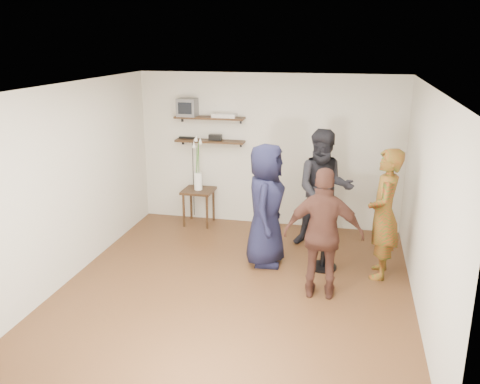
{
  "coord_description": "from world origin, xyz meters",
  "views": [
    {
      "loc": [
        1.36,
        -5.87,
        3.14
      ],
      "look_at": [
        -0.03,
        0.4,
        1.19
      ],
      "focal_mm": 38.0,
      "sensor_mm": 36.0,
      "label": 1
    }
  ],
  "objects_px": {
    "crt_monitor": "(188,107)",
    "person_brown": "(324,234)",
    "person_navy": "(266,205)",
    "person_plaid": "(384,214)",
    "dvd_deck": "(225,115)",
    "person_dark": "(324,189)",
    "radio": "(215,137)",
    "side_table": "(199,195)",
    "drinks_table": "(324,228)"
  },
  "relations": [
    {
      "from": "crt_monitor",
      "to": "person_dark",
      "type": "distance_m",
      "value": 2.72
    },
    {
      "from": "crt_monitor",
      "to": "dvd_deck",
      "type": "relative_size",
      "value": 0.8
    },
    {
      "from": "drinks_table",
      "to": "person_dark",
      "type": "relative_size",
      "value": 0.52
    },
    {
      "from": "person_plaid",
      "to": "person_brown",
      "type": "bearing_deg",
      "value": -39.51
    },
    {
      "from": "drinks_table",
      "to": "side_table",
      "type": "bearing_deg",
      "value": 148.92
    },
    {
      "from": "crt_monitor",
      "to": "person_brown",
      "type": "height_order",
      "value": "crt_monitor"
    },
    {
      "from": "crt_monitor",
      "to": "person_brown",
      "type": "xyz_separation_m",
      "value": [
        2.49,
        -2.36,
        -1.18
      ]
    },
    {
      "from": "dvd_deck",
      "to": "drinks_table",
      "type": "distance_m",
      "value": 2.7
    },
    {
      "from": "dvd_deck",
      "to": "side_table",
      "type": "relative_size",
      "value": 0.64
    },
    {
      "from": "side_table",
      "to": "person_dark",
      "type": "distance_m",
      "value": 2.27
    },
    {
      "from": "radio",
      "to": "side_table",
      "type": "relative_size",
      "value": 0.35
    },
    {
      "from": "side_table",
      "to": "drinks_table",
      "type": "distance_m",
      "value": 2.62
    },
    {
      "from": "crt_monitor",
      "to": "person_plaid",
      "type": "bearing_deg",
      "value": -26.26
    },
    {
      "from": "crt_monitor",
      "to": "dvd_deck",
      "type": "height_order",
      "value": "crt_monitor"
    },
    {
      "from": "dvd_deck",
      "to": "person_brown",
      "type": "relative_size",
      "value": 0.24
    },
    {
      "from": "side_table",
      "to": "person_dark",
      "type": "xyz_separation_m",
      "value": [
        2.18,
        -0.53,
        0.4
      ]
    },
    {
      "from": "person_brown",
      "to": "drinks_table",
      "type": "bearing_deg",
      "value": -90.0
    },
    {
      "from": "radio",
      "to": "person_navy",
      "type": "distance_m",
      "value": 2.02
    },
    {
      "from": "person_dark",
      "to": "person_navy",
      "type": "relative_size",
      "value": 1.05
    },
    {
      "from": "person_navy",
      "to": "radio",
      "type": "bearing_deg",
      "value": 36.52
    },
    {
      "from": "dvd_deck",
      "to": "person_dark",
      "type": "relative_size",
      "value": 0.22
    },
    {
      "from": "radio",
      "to": "person_dark",
      "type": "height_order",
      "value": "person_dark"
    },
    {
      "from": "drinks_table",
      "to": "person_plaid",
      "type": "bearing_deg",
      "value": -4.76
    },
    {
      "from": "drinks_table",
      "to": "crt_monitor",
      "type": "bearing_deg",
      "value": 148.09
    },
    {
      "from": "person_brown",
      "to": "side_table",
      "type": "bearing_deg",
      "value": -45.83
    },
    {
      "from": "radio",
      "to": "person_dark",
      "type": "bearing_deg",
      "value": -20.21
    },
    {
      "from": "dvd_deck",
      "to": "person_dark",
      "type": "bearing_deg",
      "value": -21.96
    },
    {
      "from": "side_table",
      "to": "radio",
      "type": "bearing_deg",
      "value": 33.07
    },
    {
      "from": "dvd_deck",
      "to": "person_brown",
      "type": "bearing_deg",
      "value": -52.08
    },
    {
      "from": "crt_monitor",
      "to": "radio",
      "type": "distance_m",
      "value": 0.69
    },
    {
      "from": "crt_monitor",
      "to": "radio",
      "type": "xyz_separation_m",
      "value": [
        0.48,
        0.0,
        -0.5
      ]
    },
    {
      "from": "dvd_deck",
      "to": "crt_monitor",
      "type": "bearing_deg",
      "value": 180.0
    },
    {
      "from": "drinks_table",
      "to": "person_plaid",
      "type": "relative_size",
      "value": 0.53
    },
    {
      "from": "radio",
      "to": "crt_monitor",
      "type": "bearing_deg",
      "value": 180.0
    },
    {
      "from": "person_brown",
      "to": "person_dark",
      "type": "bearing_deg",
      "value": -88.53
    },
    {
      "from": "crt_monitor",
      "to": "person_dark",
      "type": "height_order",
      "value": "crt_monitor"
    },
    {
      "from": "radio",
      "to": "person_dark",
      "type": "relative_size",
      "value": 0.12
    },
    {
      "from": "crt_monitor",
      "to": "person_brown",
      "type": "distance_m",
      "value": 3.63
    },
    {
      "from": "side_table",
      "to": "person_dark",
      "type": "height_order",
      "value": "person_dark"
    },
    {
      "from": "crt_monitor",
      "to": "person_navy",
      "type": "height_order",
      "value": "crt_monitor"
    },
    {
      "from": "person_navy",
      "to": "person_plaid",
      "type": "bearing_deg",
      "value": -92.42
    },
    {
      "from": "crt_monitor",
      "to": "radio",
      "type": "relative_size",
      "value": 1.45
    },
    {
      "from": "dvd_deck",
      "to": "radio",
      "type": "distance_m",
      "value": 0.41
    },
    {
      "from": "radio",
      "to": "person_brown",
      "type": "height_order",
      "value": "person_brown"
    },
    {
      "from": "radio",
      "to": "person_navy",
      "type": "height_order",
      "value": "person_navy"
    },
    {
      "from": "radio",
      "to": "person_navy",
      "type": "relative_size",
      "value": 0.12
    },
    {
      "from": "drinks_table",
      "to": "person_plaid",
      "type": "distance_m",
      "value": 0.83
    },
    {
      "from": "crt_monitor",
      "to": "drinks_table",
      "type": "distance_m",
      "value": 3.22
    },
    {
      "from": "drinks_table",
      "to": "radio",
      "type": "bearing_deg",
      "value": 142.26
    },
    {
      "from": "side_table",
      "to": "person_brown",
      "type": "relative_size",
      "value": 0.37
    }
  ]
}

